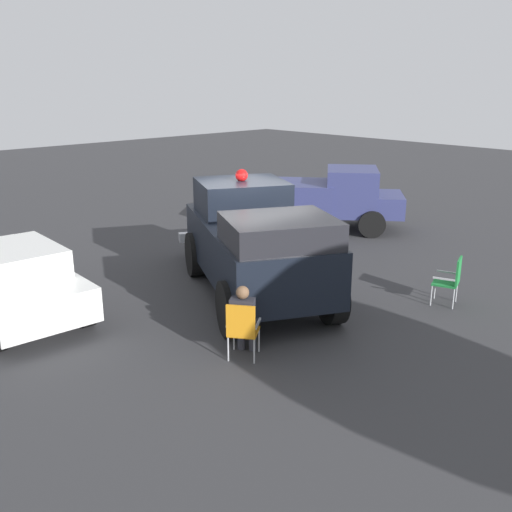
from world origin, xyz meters
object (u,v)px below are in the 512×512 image
object	(u,v)px
classic_hot_rod	(10,278)
parked_pickup	(322,197)
spectator_seated	(244,318)
lawn_chair_by_car	(452,278)
lawn_chair_near_truck	(242,327)
vintage_fire_truck	(253,240)

from	to	relation	value
classic_hot_rod	parked_pickup	bearing A→B (deg)	91.40
spectator_seated	lawn_chair_by_car	bearing A→B (deg)	75.34
lawn_chair_near_truck	spectator_seated	xyz separation A→B (m)	(-0.08, 0.11, 0.11)
parked_pickup	classic_hot_rod	bearing A→B (deg)	-88.60
vintage_fire_truck	lawn_chair_by_car	size ratio (longest dim) A/B	6.16
classic_hot_rod	lawn_chair_near_truck	bearing A→B (deg)	23.44
parked_pickup	lawn_chair_near_truck	world-z (taller)	parked_pickup
classic_hot_rod	spectator_seated	distance (m)	4.98
lawn_chair_by_car	parked_pickup	bearing A→B (deg)	153.72
spectator_seated	parked_pickup	bearing A→B (deg)	121.96
vintage_fire_truck	lawn_chair_near_truck	world-z (taller)	vintage_fire_truck
vintage_fire_truck	lawn_chair_by_car	world-z (taller)	vintage_fire_truck
parked_pickup	lawn_chair_near_truck	xyz separation A→B (m)	(4.84, -7.73, -0.40)
lawn_chair_by_car	spectator_seated	size ratio (longest dim) A/B	0.79
parked_pickup	spectator_seated	xyz separation A→B (m)	(4.76, -7.63, -0.29)
parked_pickup	lawn_chair_near_truck	size ratio (longest dim) A/B	4.75
vintage_fire_truck	lawn_chair_by_car	xyz separation A→B (m)	(3.33, 2.49, -0.61)
vintage_fire_truck	classic_hot_rod	bearing A→B (deg)	-119.43
vintage_fire_truck	parked_pickup	xyz separation A→B (m)	(-2.65, 5.44, -0.21)
vintage_fire_truck	spectator_seated	distance (m)	3.07
classic_hot_rod	spectator_seated	size ratio (longest dim) A/B	3.45
lawn_chair_by_car	spectator_seated	bearing A→B (deg)	-104.66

